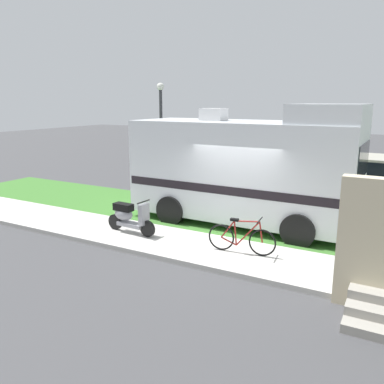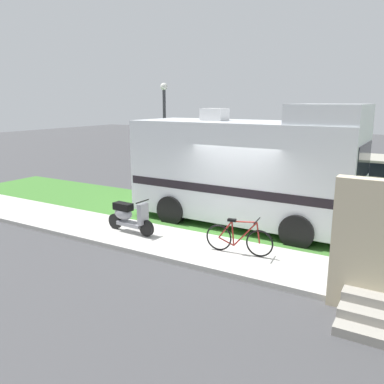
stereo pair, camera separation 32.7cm
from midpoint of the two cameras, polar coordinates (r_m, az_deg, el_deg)
ground_plane at (r=10.86m, az=6.34°, el=-6.80°), size 80.00×80.00×0.00m
sidewalk at (r=9.82m, az=3.42°, el=-8.55°), size 24.00×2.00×0.12m
grass_strip at (r=12.16m, az=9.26°, el=-4.52°), size 24.00×3.40×0.08m
motorhome_rv at (r=11.76m, az=8.68°, el=3.32°), size 6.61×2.65×3.60m
scooter at (r=10.99m, az=-8.33°, el=-3.46°), size 1.60×0.50×0.97m
bicycle at (r=9.47m, az=7.77°, el=-6.70°), size 1.65×0.52×0.88m
street_lamp_post at (r=15.63m, az=-3.39°, el=9.19°), size 0.28×0.28×4.35m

